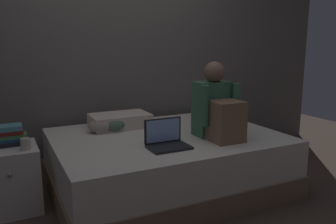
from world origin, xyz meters
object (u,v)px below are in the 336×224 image
Objects in this scene: clothes_pile at (108,125)px; mug at (26,144)px; laptop at (167,140)px; person_sitting at (217,109)px; pillow at (120,121)px; book_stack at (11,135)px; bed at (166,162)px; nightstand at (10,179)px.

mug is at bearing -159.99° from clothes_pile.
laptop is at bearing -67.39° from clothes_pile.
person_sitting is 1.17× the size of pillow.
person_sitting is 2.05× the size of laptop.
mug is at bearing -156.70° from pillow.
person_sitting reaches higher than laptop.
book_stack reaches higher than pillow.
nightstand is at bearing 171.73° from bed.
nightstand is 1.29m from laptop.
pillow is 0.20m from clothes_pile.
bed is 22.22× the size of mug.
mug is (-1.52, 0.35, -0.20)m from person_sitting.
person_sitting is 0.99m from pillow.
book_stack is (-1.27, 0.24, 0.35)m from bed.
bed is 8.49× the size of book_stack.
book_stack is at bearing -168.07° from pillow.
bed is 1.33m from book_stack.
laptop is 0.92× the size of clothes_pile.
book_stack is at bearing 118.71° from mug.
mug is at bearing 157.90° from laptop.
laptop is (-0.16, -0.34, 0.32)m from bed.
laptop is at bearing -27.87° from book_stack.
pillow is 0.96m from mug.
bed is at bearing -57.62° from pillow.
mug is at bearing 167.24° from person_sitting.
bed is 0.63m from pillow.
bed is 1.21m from mug.
clothes_pile is (-0.44, 0.33, 0.32)m from bed.
laptop is 0.80m from pillow.
pillow is (1.01, 0.26, 0.32)m from nightstand.
pillow is 2.38× the size of book_stack.
pillow is 1.61× the size of clothes_pile.
pillow is at bearing 23.30° from mug.
person_sitting is 0.56m from laptop.
pillow is (-0.29, 0.45, 0.33)m from bed.
mug reaches higher than nightstand.
laptop reaches higher than clothes_pile.
laptop reaches higher than pillow.
laptop is at bearing -22.10° from mug.
person_sitting is at bearing -12.76° from mug.
laptop reaches higher than mug.
person_sitting is at bearing -37.37° from clothes_pile.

